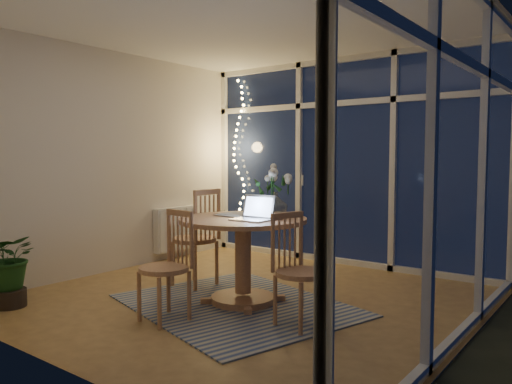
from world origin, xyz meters
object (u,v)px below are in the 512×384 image
flower_vase (276,205)px  potted_plant (9,265)px  dining_table (243,261)px  chair_front (164,266)px  chair_left (194,237)px  chair_right (301,270)px  laptop (251,207)px

flower_vase → potted_plant: size_ratio=0.28×
dining_table → chair_front: (-0.20, -0.79, 0.06)m
dining_table → potted_plant: bearing=-139.7°
chair_left → chair_right: size_ratio=1.13×
laptop → potted_plant: bearing=-146.0°
dining_table → potted_plant: size_ratio=1.54×
chair_front → laptop: bearing=68.1°
flower_vase → chair_front: bearing=-110.3°
laptop → flower_vase: 0.37m
chair_front → laptop: size_ratio=2.82×
chair_left → chair_front: (0.60, -0.97, -0.06)m
dining_table → flower_vase: bearing=53.8°
dining_table → chair_left: bearing=167.3°
chair_left → chair_right: (1.58, -0.42, -0.06)m
chair_right → chair_front: (-0.98, -0.55, 0.00)m
chair_left → chair_front: size_ratio=1.13×
flower_vase → potted_plant: bearing=-138.0°
potted_plant → laptop: bearing=34.8°
dining_table → chair_right: size_ratio=1.27×
chair_front → potted_plant: (-1.41, -0.57, -0.08)m
dining_table → chair_left: (-0.80, 0.18, 0.12)m
dining_table → chair_right: 0.82m
chair_front → chair_right: bearing=37.1°
dining_table → chair_left: size_ratio=1.12×
dining_table → laptop: (0.18, -0.12, 0.52)m
potted_plant → chair_right: bearing=25.2°
chair_left → potted_plant: bearing=-28.2°
dining_table → potted_plant: 2.11m
laptop → flower_vase: size_ratio=1.56×
chair_left → chair_front: chair_left is taller
flower_vase → potted_plant: flower_vase is taller
chair_left → laptop: bearing=72.7°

